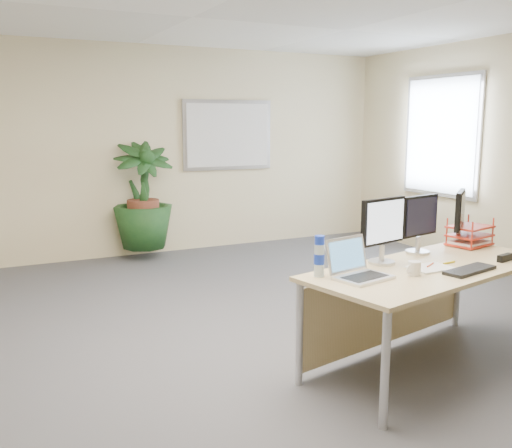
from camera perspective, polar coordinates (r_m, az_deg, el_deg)
name	(u,v)px	position (r m, az deg, el deg)	size (l,w,h in m)	color
floor	(296,368)	(4.20, 3.98, -14.15)	(8.00, 8.00, 0.00)	#424247
back_wall	(142,152)	(7.57, -11.36, 7.11)	(7.00, 0.04, 2.70)	beige
whiteboard	(228,135)	(7.92, -2.83, 8.87)	(1.30, 0.04, 0.95)	#A7A6AB
window	(441,136)	(7.79, 18.01, 8.37)	(0.04, 1.30, 1.55)	#A7A6AB
desk	(418,284)	(4.26, 15.87, -5.82)	(2.06, 1.20, 0.74)	tan
floor_plant	(143,201)	(7.31, -11.23, 2.29)	(0.84, 0.84, 1.50)	#163D19
monitor_left	(383,226)	(4.09, 12.58, -0.22)	(0.42, 0.19, 0.47)	#BBBBC0
monitor_right	(419,220)	(4.49, 16.02, 0.37)	(0.40, 0.18, 0.44)	#BBBBC0
monitor_dark	(460,214)	(4.87, 19.70, 0.94)	(0.33, 0.28, 0.45)	#BBBBC0
laptop	(357,268)	(3.74, 10.02, -4.35)	(0.40, 0.37, 0.25)	silver
keyboard	(470,270)	(4.08, 20.59, -4.33)	(0.43, 0.14, 0.02)	black
coffee_mug	(414,268)	(3.86, 15.51, -4.30)	(0.12, 0.08, 0.09)	white
spiral_notebook	(430,268)	(4.08, 17.04, -4.21)	(0.28, 0.21, 0.01)	silver
orange_pen	(430,265)	(4.12, 17.04, -3.92)	(0.01, 0.01, 0.13)	#D74817
yellow_highlighter	(449,263)	(4.26, 18.74, -3.67)	(0.01, 0.01, 0.11)	yellow
water_bottle	(319,257)	(3.71, 6.34, -3.30)	(0.07, 0.07, 0.27)	silver
letter_tray	(469,237)	(4.92, 20.56, -1.23)	(0.38, 0.32, 0.16)	red
stapler	(505,258)	(4.48, 23.64, -3.11)	(0.15, 0.04, 0.05)	black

